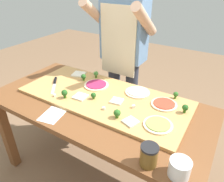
% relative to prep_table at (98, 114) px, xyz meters
% --- Properties ---
extents(ground_plane, '(8.00, 8.00, 0.00)m').
position_rel_prep_table_xyz_m(ground_plane, '(0.00, 0.00, -0.67)').
color(ground_plane, brown).
extents(prep_table, '(1.64, 0.79, 0.78)m').
position_rel_prep_table_xyz_m(prep_table, '(0.00, 0.00, 0.00)').
color(prep_table, brown).
rests_on(prep_table, ground).
extents(cutting_board, '(1.29, 0.57, 0.02)m').
position_rel_prep_table_xyz_m(cutting_board, '(-0.00, 0.08, 0.12)').
color(cutting_board, tan).
rests_on(cutting_board, prep_table).
extents(chefs_knife, '(0.19, 0.22, 0.02)m').
position_rel_prep_table_xyz_m(chefs_knife, '(-0.45, 0.02, 0.13)').
color(chefs_knife, '#B7BABF').
rests_on(chefs_knife, cutting_board).
extents(pizza_whole_tomato_red, '(0.18, 0.18, 0.02)m').
position_rel_prep_table_xyz_m(pizza_whole_tomato_red, '(0.44, 0.20, 0.13)').
color(pizza_whole_tomato_red, beige).
rests_on(pizza_whole_tomato_red, cutting_board).
extents(pizza_whole_white_garlic, '(0.19, 0.19, 0.02)m').
position_rel_prep_table_xyz_m(pizza_whole_white_garlic, '(0.21, 0.25, 0.13)').
color(pizza_whole_white_garlic, beige).
rests_on(pizza_whole_white_garlic, cutting_board).
extents(pizza_whole_beet_magenta, '(0.20, 0.20, 0.02)m').
position_rel_prep_table_xyz_m(pizza_whole_beet_magenta, '(-0.14, 0.18, 0.13)').
color(pizza_whole_beet_magenta, beige).
rests_on(pizza_whole_beet_magenta, cutting_board).
extents(pizza_whole_pesto_green, '(0.18, 0.18, 0.02)m').
position_rel_prep_table_xyz_m(pizza_whole_pesto_green, '(0.49, -0.04, 0.13)').
color(pizza_whole_pesto_green, beige).
rests_on(pizza_whole_pesto_green, cutting_board).
extents(pizza_slice_far_right, '(0.11, 0.11, 0.01)m').
position_rel_prep_table_xyz_m(pizza_slice_far_right, '(0.33, -0.10, 0.13)').
color(pizza_slice_far_right, silver).
rests_on(pizza_slice_far_right, cutting_board).
extents(pizza_slice_near_right, '(0.10, 0.10, 0.01)m').
position_rel_prep_table_xyz_m(pizza_slice_near_right, '(0.13, 0.06, 0.13)').
color(pizza_slice_near_right, silver).
rests_on(pizza_slice_near_right, cutting_board).
extents(pizza_slice_near_left, '(0.10, 0.10, 0.01)m').
position_rel_prep_table_xyz_m(pizza_slice_near_left, '(-0.13, -0.03, 0.13)').
color(pizza_slice_near_left, silver).
rests_on(pizza_slice_near_left, cutting_board).
extents(pizza_slice_center, '(0.14, 0.14, 0.01)m').
position_rel_prep_table_xyz_m(pizza_slice_center, '(-0.39, 0.26, 0.13)').
color(pizza_slice_center, silver).
rests_on(pizza_slice_center, cutting_board).
extents(broccoli_floret_back_right, '(0.04, 0.04, 0.06)m').
position_rel_prep_table_xyz_m(broccoli_floret_back_right, '(0.59, 0.18, 0.16)').
color(broccoli_floret_back_right, '#2C5915').
rests_on(broccoli_floret_back_right, cutting_board).
extents(broccoli_floret_back_left, '(0.05, 0.05, 0.06)m').
position_rel_prep_table_xyz_m(broccoli_floret_back_left, '(0.23, -0.11, 0.16)').
color(broccoli_floret_back_left, '#366618').
rests_on(broccoli_floret_back_left, cutting_board).
extents(broccoli_floret_back_mid, '(0.04, 0.04, 0.06)m').
position_rel_prep_table_xyz_m(broccoli_floret_back_mid, '(-0.23, 0.30, 0.16)').
color(broccoli_floret_back_mid, '#487A23').
rests_on(broccoli_floret_back_mid, cutting_board).
extents(broccoli_floret_front_mid, '(0.05, 0.05, 0.07)m').
position_rel_prep_table_xyz_m(broccoli_floret_front_mid, '(-0.22, -0.10, 0.17)').
color(broccoli_floret_front_mid, '#2C5915').
rests_on(broccoli_floret_front_mid, cutting_board).
extents(broccoli_floret_center_right, '(0.04, 0.04, 0.06)m').
position_rel_prep_table_xyz_m(broccoli_floret_center_right, '(-0.28, 0.20, 0.16)').
color(broccoli_floret_center_right, '#2C5915').
rests_on(broccoli_floret_center_right, cutting_board).
extents(broccoli_floret_front_right, '(0.04, 0.04, 0.05)m').
position_rel_prep_table_xyz_m(broccoli_floret_front_right, '(0.48, 0.33, 0.16)').
color(broccoli_floret_front_right, '#366618').
rests_on(broccoli_floret_front_right, cutting_board).
extents(broccoli_floret_center_left, '(0.04, 0.04, 0.05)m').
position_rel_prep_table_xyz_m(broccoli_floret_center_left, '(-0.03, 0.00, 0.16)').
color(broccoli_floret_center_left, '#2C5915').
rests_on(broccoli_floret_center_left, cutting_board).
extents(cheese_crumble_a, '(0.02, 0.02, 0.02)m').
position_rel_prep_table_xyz_m(cheese_crumble_a, '(0.11, -0.07, 0.13)').
color(cheese_crumble_a, white).
rests_on(cheese_crumble_a, cutting_board).
extents(cheese_crumble_b, '(0.03, 0.03, 0.02)m').
position_rel_prep_table_xyz_m(cheese_crumble_b, '(0.27, 0.05, 0.14)').
color(cheese_crumble_b, white).
rests_on(cheese_crumble_b, cutting_board).
extents(cheese_crumble_c, '(0.02, 0.02, 0.02)m').
position_rel_prep_table_xyz_m(cheese_crumble_c, '(-0.30, -0.13, 0.13)').
color(cheese_crumble_c, white).
rests_on(cheese_crumble_c, cutting_board).
extents(cheese_crumble_d, '(0.02, 0.02, 0.01)m').
position_rel_prep_table_xyz_m(cheese_crumble_d, '(-0.07, 0.03, 0.13)').
color(cheese_crumble_d, white).
rests_on(cheese_crumble_d, cutting_board).
extents(flour_cup, '(0.10, 0.10, 0.09)m').
position_rel_prep_table_xyz_m(flour_cup, '(0.69, -0.31, 0.15)').
color(flour_cup, white).
rests_on(flour_cup, prep_table).
extents(sauce_jar, '(0.09, 0.09, 0.12)m').
position_rel_prep_table_xyz_m(sauce_jar, '(0.55, -0.33, 0.16)').
color(sauce_jar, brown).
rests_on(sauce_jar, prep_table).
extents(recipe_note, '(0.17, 0.20, 0.00)m').
position_rel_prep_table_xyz_m(recipe_note, '(-0.17, -0.29, 0.11)').
color(recipe_note, white).
rests_on(recipe_note, prep_table).
extents(cook_center, '(0.54, 0.39, 1.67)m').
position_rel_prep_table_xyz_m(cook_center, '(-0.12, 0.59, 0.32)').
color(cook_center, '#333847').
rests_on(cook_center, ground).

